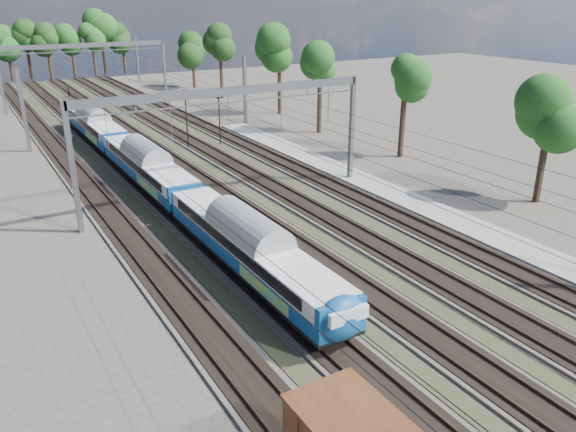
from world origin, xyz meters
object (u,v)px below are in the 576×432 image
worker (69,92)px  signal_far (219,112)px  emu_train (148,163)px  signal_near (186,112)px

worker → signal_far: size_ratio=0.30×
worker → signal_far: bearing=-176.1°
signal_far → worker: bearing=101.0°
emu_train → signal_near: (7.69, 10.87, 1.64)m
worker → signal_far: (8.27, -40.11, 2.77)m
emu_train → signal_far: signal_far is taller
emu_train → signal_near: 13.41m
emu_train → worker: bearing=86.5°
worker → emu_train: bearing=168.7°
worker → signal_near: 40.48m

